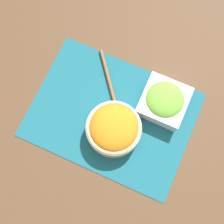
% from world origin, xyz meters
% --- Properties ---
extents(ground_plane, '(3.00, 3.00, 0.00)m').
position_xyz_m(ground_plane, '(0.00, 0.00, 0.00)').
color(ground_plane, '#513823').
extents(placemat, '(0.51, 0.38, 0.00)m').
position_xyz_m(placemat, '(0.00, 0.00, 0.00)').
color(placemat, '#195B6B').
rests_on(placemat, ground_plane).
extents(lettuce_bowl, '(0.14, 0.14, 0.08)m').
position_xyz_m(lettuce_bowl, '(0.14, 0.10, 0.04)').
color(lettuce_bowl, white).
rests_on(lettuce_bowl, placemat).
extents(carrot_bowl, '(0.17, 0.17, 0.09)m').
position_xyz_m(carrot_bowl, '(0.03, -0.05, 0.05)').
color(carrot_bowl, '#C6B28E').
rests_on(carrot_bowl, placemat).
extents(wooden_spoon, '(0.18, 0.22, 0.02)m').
position_xyz_m(wooden_spoon, '(-0.01, 0.04, 0.01)').
color(wooden_spoon, brown).
rests_on(wooden_spoon, placemat).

